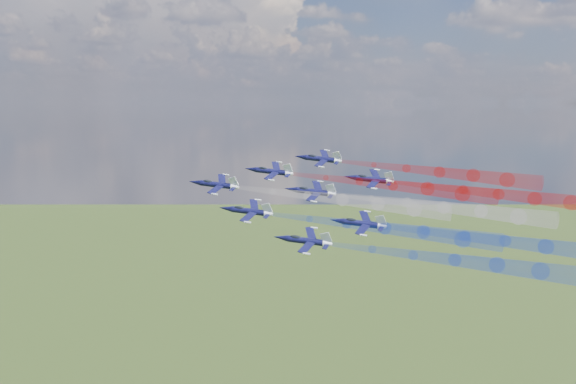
{
  "coord_description": "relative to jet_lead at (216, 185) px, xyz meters",
  "views": [
    {
      "loc": [
        -5.23,
        -155.12,
        152.3
      ],
      "look_at": [
        -2.73,
        -8.59,
        132.57
      ],
      "focal_mm": 41.04,
      "sensor_mm": 36.0,
      "label": 1
    }
  ],
  "objects": [
    {
      "name": "trail_rear_right",
      "position": [
        64.52,
        -1.95,
        -2.01
      ],
      "size": [
        47.35,
        13.93,
        9.74
      ],
      "primitive_type": null,
      "rotation": [
        0.1,
        -0.38,
        1.35
      ],
      "color": "red"
    },
    {
      "name": "trail_outer_left",
      "position": [
        48.03,
        -26.86,
        -11.39
      ],
      "size": [
        47.35,
        13.93,
        9.74
      ],
      "primitive_type": null,
      "rotation": [
        0.1,
        -0.38,
        1.35
      ],
      "color": "blue"
    },
    {
      "name": "jet_outer_right",
      "position": [
        24.67,
        12.69,
        4.81
      ],
      "size": [
        13.92,
        12.25,
        7.73
      ],
      "primitive_type": null,
      "rotation": [
        0.1,
        -0.38,
        1.35
      ],
      "color": "black"
    },
    {
      "name": "jet_center_third",
      "position": [
        21.96,
        -2.82,
        -1.3
      ],
      "size": [
        13.92,
        12.25,
        7.73
      ],
      "primitive_type": null,
      "rotation": [
        0.1,
        -0.38,
        1.35
      ],
      "color": "black"
    },
    {
      "name": "trail_rear_left",
      "position": [
        59.77,
        -20.79,
        -9.06
      ],
      "size": [
        47.35,
        13.93,
        9.74
      ],
      "primitive_type": null,
      "rotation": [
        0.1,
        -0.38,
        1.35
      ],
      "color": "blue"
    },
    {
      "name": "jet_inner_right",
      "position": [
        12.54,
        7.24,
        2.28
      ],
      "size": [
        13.92,
        12.25,
        7.73
      ],
      "primitive_type": null,
      "rotation": [
        0.1,
        -0.38,
        1.35
      ],
      "color": "black"
    },
    {
      "name": "trail_lead",
      "position": [
        28.46,
        -5.35,
        -2.76
      ],
      "size": [
        47.35,
        13.93,
        9.74
      ],
      "primitive_type": null,
      "rotation": [
        0.1,
        -0.38,
        1.35
      ],
      "color": "white"
    },
    {
      "name": "jet_rear_left",
      "position": [
        31.3,
        -15.44,
        -6.3
      ],
      "size": [
        13.92,
        12.25,
        7.73
      ],
      "primitive_type": null,
      "rotation": [
        0.1,
        -0.38,
        1.35
      ],
      "color": "black"
    },
    {
      "name": "trail_center_third",
      "position": [
        50.42,
        -8.17,
        -4.07
      ],
      "size": [
        47.35,
        13.93,
        9.74
      ],
      "primitive_type": null,
      "rotation": [
        0.1,
        -0.38,
        1.35
      ],
      "color": "white"
    },
    {
      "name": "trail_outer_right",
      "position": [
        53.13,
        7.34,
        2.05
      ],
      "size": [
        47.35,
        13.93,
        9.74
      ],
      "primitive_type": null,
      "rotation": [
        0.1,
        -0.38,
        1.35
      ],
      "color": "red"
    },
    {
      "name": "jet_lead",
      "position": [
        0.0,
        0.0,
        0.0
      ],
      "size": [
        13.92,
        12.25,
        7.73
      ],
      "primitive_type": null,
      "rotation": [
        0.1,
        -0.38,
        1.35
      ],
      "color": "black"
    },
    {
      "name": "jet_rear_right",
      "position": [
        36.06,
        3.4,
        0.75
      ],
      "size": [
        13.92,
        12.25,
        7.73
      ],
      "primitive_type": null,
      "rotation": [
        0.1,
        -0.38,
        1.35
      ],
      "color": "black"
    },
    {
      "name": "trail_inner_right",
      "position": [
        41.0,
        1.89,
        -0.48
      ],
      "size": [
        47.35,
        13.93,
        9.74
      ],
      "primitive_type": null,
      "rotation": [
        0.1,
        -0.38,
        1.35
      ],
      "color": "red"
    },
    {
      "name": "jet_outer_left",
      "position": [
        19.56,
        -21.52,
        -8.63
      ],
      "size": [
        13.92,
        12.25,
        7.73
      ],
      "primitive_type": null,
      "rotation": [
        0.1,
        -0.38,
        1.35
      ],
      "color": "black"
    },
    {
      "name": "trail_inner_left",
      "position": [
        36.25,
        -16.01,
        -7.19
      ],
      "size": [
        47.35,
        13.93,
        9.74
      ],
      "primitive_type": null,
      "rotation": [
        0.1,
        -0.38,
        1.35
      ],
      "color": "blue"
    },
    {
      "name": "jet_inner_left",
      "position": [
        7.79,
        -10.66,
        -4.43
      ],
      "size": [
        13.92,
        12.25,
        7.73
      ],
      "primitive_type": null,
      "rotation": [
        0.1,
        -0.38,
        1.35
      ],
      "color": "black"
    }
  ]
}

